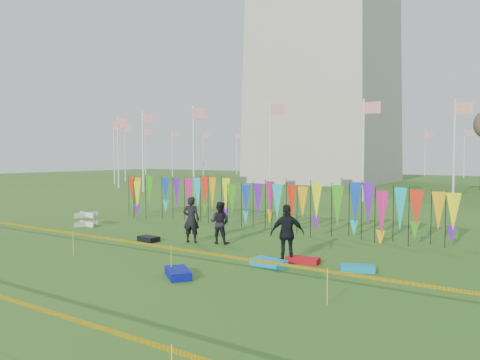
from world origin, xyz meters
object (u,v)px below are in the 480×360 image
Objects in this scene: kite_bag_blue at (178,273)px; person_right at (287,234)px; box_kite at (86,219)px; kite_bag_black at (149,239)px; kite_bag_teal at (357,268)px; kite_bag_red at (303,260)px; kite_bag_turquoise at (268,263)px; person_mid at (220,223)px; person_left at (191,220)px.

person_right is at bearing 63.16° from kite_bag_blue.
person_right is at bearing -6.29° from box_kite.
kite_bag_teal is at bearing -0.14° from kite_bag_black.
kite_bag_blue is 1.28× the size of kite_bag_black.
box_kite is at bearing 174.98° from kite_bag_red.
kite_bag_red is (0.72, 1.06, -0.02)m from kite_bag_turquoise.
box_kite is 12.26m from kite_bag_turquoise.
person_right is at bearing -153.93° from kite_bag_red.
person_mid reaches higher than kite_bag_black.
person_mid is at bearing 113.34° from kite_bag_blue.
kite_bag_turquoise is at bearing -124.28° from kite_bag_red.
person_left is at bearing 173.52° from kite_bag_teal.
kite_bag_red is at bearing 58.97° from kite_bag_blue.
kite_bag_black is 0.87× the size of kite_bag_teal.
person_right is (5.07, -1.02, 0.03)m from person_left.
kite_bag_black is (-7.19, -0.04, 0.01)m from kite_bag_red.
person_left reaches higher than kite_bag_black.
kite_bag_red is at bearing 0.33° from kite_bag_black.
box_kite is at bearing 155.17° from kite_bag_blue.
person_mid is 1.48× the size of kite_bag_blue.
kite_bag_teal is at bearing 41.42° from kite_bag_blue.
kite_bag_blue is at bearing 24.25° from person_right.
person_mid is 1.46× the size of kite_bag_turquoise.
person_mid is at bearing 148.00° from kite_bag_turquoise.
kite_bag_turquoise is 1.28m from kite_bag_red.
person_right is 6.78m from kite_bag_black.
kite_bag_red is 1.04× the size of kite_bag_teal.
person_left reaches higher than box_kite.
person_mid reaches higher than kite_bag_teal.
kite_bag_teal is at bearing -1.90° from kite_bag_red.
kite_bag_turquoise is at bearing 133.55° from person_mid.
kite_bag_red is 1.19× the size of kite_bag_black.
person_left is at bearing 26.54° from kite_bag_black.
person_right is 1.22m from kite_bag_turquoise.
person_right is 1.69× the size of kite_bag_blue.
box_kite is 0.38× the size of person_right.
box_kite is 8.39m from person_mid.
box_kite reaches higher than kite_bag_turquoise.
box_kite is 0.39× the size of person_left.
person_mid is 6.51m from kite_bag_teal.
person_left is at bearing -50.26° from person_right.
kite_bag_red is at bearing 178.10° from kite_bag_teal.
kite_bag_black is at bearing 143.12° from kite_bag_blue.
person_mid is 1.90× the size of kite_bag_black.
person_right reaches higher than person_mid.
kite_bag_turquoise is 6.55m from kite_bag_black.
person_left reaches higher than kite_bag_turquoise.
kite_bag_red is at bearing -5.02° from box_kite.
person_left is 2.03m from kite_bag_black.
box_kite is 5.71m from kite_bag_black.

